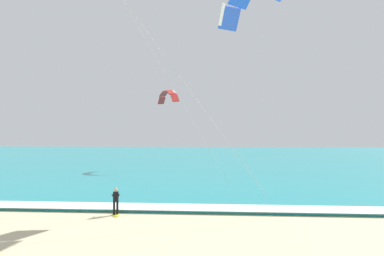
{
  "coord_description": "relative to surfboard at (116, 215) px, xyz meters",
  "views": [
    {
      "loc": [
        1.49,
        -10.7,
        5.03
      ],
      "look_at": [
        -0.91,
        17.86,
        5.47
      ],
      "focal_mm": 36.52,
      "sensor_mm": 36.0,
      "label": 1
    }
  ],
  "objects": [
    {
      "name": "sea",
      "position": [
        5.27,
        60.74,
        0.07
      ],
      "size": [
        200.0,
        120.0,
        0.2
      ],
      "primitive_type": "cube",
      "color": "teal",
      "rests_on": "ground"
    },
    {
      "name": "surf_foam",
      "position": [
        5.27,
        1.74,
        0.19
      ],
      "size": [
        200.0,
        2.41,
        0.04
      ],
      "primitive_type": "cube",
      "color": "white",
      "rests_on": "sea"
    },
    {
      "name": "surfboard",
      "position": [
        0.0,
        0.0,
        0.0
      ],
      "size": [
        0.82,
        1.47,
        0.09
      ],
      "color": "yellow",
      "rests_on": "ground"
    },
    {
      "name": "kitesurfer",
      "position": [
        -0.01,
        0.02,
        0.91
      ],
      "size": [
        0.62,
        0.61,
        1.69
      ],
      "color": "black",
      "rests_on": "ground"
    },
    {
      "name": "kite_distant",
      "position": [
        -1.22,
        30.54,
        10.48
      ],
      "size": [
        3.68,
        4.88,
        1.87
      ],
      "color": "red"
    }
  ]
}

